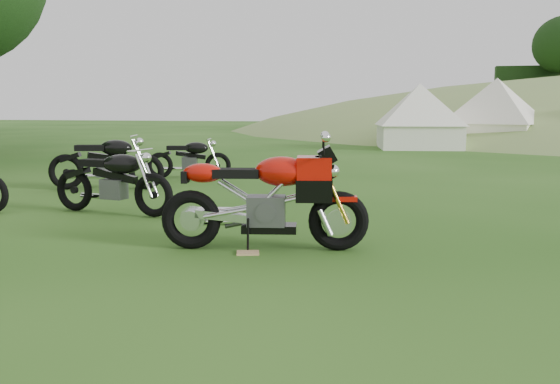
% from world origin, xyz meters
% --- Properties ---
extents(ground, '(120.00, 120.00, 0.00)m').
position_xyz_m(ground, '(0.00, 0.00, 0.00)').
color(ground, '#1D470F').
rests_on(ground, ground).
extents(sport_motorcycle, '(2.21, 0.92, 1.29)m').
position_xyz_m(sport_motorcycle, '(-0.10, 0.64, 0.64)').
color(sport_motorcycle, '#BE0F06').
rests_on(sport_motorcycle, ground).
extents(plywood_board, '(0.28, 0.25, 0.02)m').
position_xyz_m(plywood_board, '(-0.22, 0.40, 0.01)').
color(plywood_board, tan).
rests_on(plywood_board, ground).
extents(vintage_moto_a, '(2.00, 0.76, 1.03)m').
position_xyz_m(vintage_moto_a, '(-2.81, 2.32, 0.51)').
color(vintage_moto_a, black).
rests_on(vintage_moto_a, ground).
extents(vintage_moto_b, '(2.14, 1.00, 1.10)m').
position_xyz_m(vintage_moto_b, '(-4.25, 4.76, 0.55)').
color(vintage_moto_b, black).
rests_on(vintage_moto_b, ground).
extents(vintage_moto_d, '(1.81, 0.75, 0.93)m').
position_xyz_m(vintage_moto_d, '(-3.42, 6.83, 0.46)').
color(vintage_moto_d, black).
rests_on(vintage_moto_d, ground).
extents(tent_left, '(3.30, 3.30, 2.49)m').
position_xyz_m(tent_left, '(1.27, 18.19, 1.25)').
color(tent_left, white).
rests_on(tent_left, ground).
extents(tent_mid, '(3.95, 3.95, 2.64)m').
position_xyz_m(tent_mid, '(4.15, 19.80, 1.32)').
color(tent_mid, white).
rests_on(tent_mid, ground).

